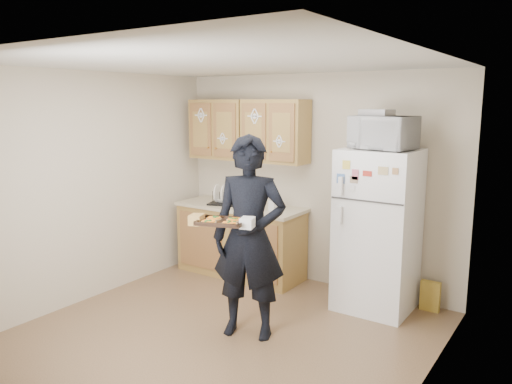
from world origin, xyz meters
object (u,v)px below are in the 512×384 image
at_px(microwave, 383,133).
at_px(person, 249,238).
at_px(refrigerator, 378,230).
at_px(dish_rack, 227,198).
at_px(baking_tray, 222,222).

bearing_deg(microwave, person, -113.15).
distance_m(refrigerator, dish_rack, 1.99).
height_order(refrigerator, person, person).
xyz_separation_m(person, baking_tray, (-0.10, -0.28, 0.19)).
distance_m(refrigerator, baking_tray, 1.79).
relative_size(refrigerator, dish_rack, 4.05).
xyz_separation_m(baking_tray, microwave, (0.88, 1.49, 0.74)).
distance_m(person, dish_rack, 1.76).
bearing_deg(refrigerator, microwave, -61.15).
relative_size(refrigerator, microwave, 2.82).
height_order(person, microwave, microwave).
height_order(baking_tray, microwave, microwave).
relative_size(baking_tray, dish_rack, 0.97).
bearing_deg(refrigerator, baking_tray, -119.03).
xyz_separation_m(baking_tray, dish_rack, (-1.13, 1.55, -0.15)).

